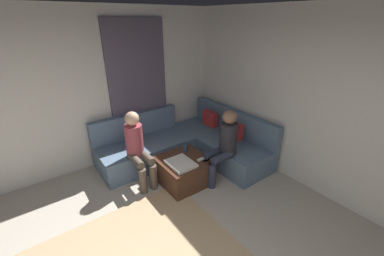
% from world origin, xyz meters
% --- Properties ---
extents(wall_back, '(6.00, 0.12, 2.70)m').
position_xyz_m(wall_back, '(0.00, 2.94, 1.35)').
color(wall_back, silver).
rests_on(wall_back, ground_plane).
extents(wall_left, '(0.12, 6.00, 2.70)m').
position_xyz_m(wall_left, '(-2.94, 0.00, 1.35)').
color(wall_left, silver).
rests_on(wall_left, ground_plane).
extents(curtain_panel, '(0.06, 1.10, 2.50)m').
position_xyz_m(curtain_panel, '(-2.84, 1.30, 1.25)').
color(curtain_panel, '#595166').
rests_on(curtain_panel, ground_plane).
extents(sectional_couch, '(2.10, 2.55, 0.87)m').
position_xyz_m(sectional_couch, '(-2.08, 1.88, 0.28)').
color(sectional_couch, slate).
rests_on(sectional_couch, ground_plane).
extents(ottoman, '(0.76, 0.76, 0.42)m').
position_xyz_m(ottoman, '(-1.49, 1.36, 0.21)').
color(ottoman, '#4C2D1E').
rests_on(ottoman, ground_plane).
extents(folded_blanket, '(0.44, 0.36, 0.04)m').
position_xyz_m(folded_blanket, '(-1.39, 1.24, 0.44)').
color(folded_blanket, white).
rests_on(folded_blanket, ottoman).
extents(coffee_mug, '(0.08, 0.08, 0.10)m').
position_xyz_m(coffee_mug, '(-1.71, 1.54, 0.47)').
color(coffee_mug, '#334C72').
rests_on(coffee_mug, ottoman).
extents(game_remote, '(0.05, 0.15, 0.02)m').
position_xyz_m(game_remote, '(-1.31, 1.58, 0.43)').
color(game_remote, white).
rests_on(game_remote, ottoman).
extents(person_on_couch_back, '(0.30, 0.60, 1.20)m').
position_xyz_m(person_on_couch_back, '(-1.19, 1.93, 0.66)').
color(person_on_couch_back, '#2D3347').
rests_on(person_on_couch_back, ground_plane).
extents(person_on_couch_side, '(0.60, 0.30, 1.20)m').
position_xyz_m(person_on_couch_side, '(-1.93, 0.78, 0.66)').
color(person_on_couch_side, brown).
rests_on(person_on_couch_side, ground_plane).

